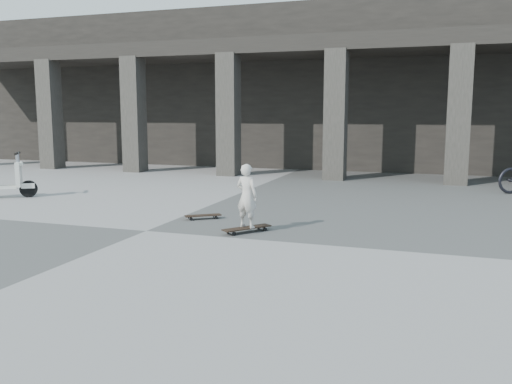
% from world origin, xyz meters
% --- Properties ---
extents(ground, '(90.00, 90.00, 0.00)m').
position_xyz_m(ground, '(0.00, 0.00, 0.00)').
color(ground, '#494947').
rests_on(ground, ground).
extents(colonnade, '(28.00, 8.82, 6.00)m').
position_xyz_m(colonnade, '(-0.00, 13.77, 3.03)').
color(colonnade, black).
rests_on(colonnade, ground).
extents(longboard, '(0.73, 0.87, 0.09)m').
position_xyz_m(longboard, '(1.74, 0.47, 0.07)').
color(longboard, black).
rests_on(longboard, ground).
extents(skateboard_spare, '(0.69, 0.56, 0.09)m').
position_xyz_m(skateboard_spare, '(0.51, 1.31, 0.07)').
color(skateboard_spare, black).
rests_on(skateboard_spare, ground).
extents(child, '(0.46, 0.36, 1.12)m').
position_xyz_m(child, '(1.74, 0.47, 0.65)').
color(child, beige).
rests_on(child, longboard).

